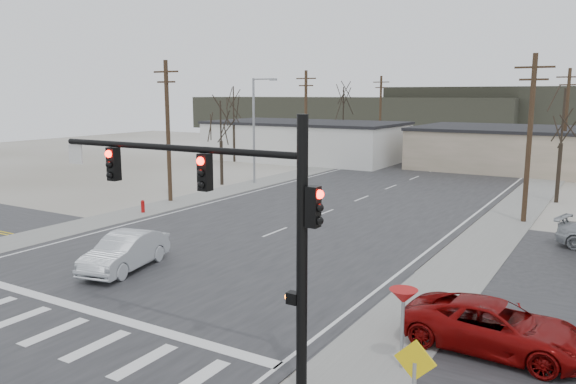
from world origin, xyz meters
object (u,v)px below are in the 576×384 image
at_px(traffic_signal_mast, 239,210).
at_px(sedan_crossing, 125,252).
at_px(car_far_a, 463,151).
at_px(car_parked_red, 496,327).
at_px(fire_hydrant, 143,206).
at_px(car_far_b, 433,155).

height_order(traffic_signal_mast, sedan_crossing, traffic_signal_mast).
relative_size(traffic_signal_mast, sedan_crossing, 1.85).
bearing_deg(car_far_a, car_parked_red, 107.05).
height_order(fire_hydrant, sedan_crossing, sedan_crossing).
height_order(fire_hydrant, car_parked_red, car_parked_red).
xyz_separation_m(traffic_signal_mast, car_far_b, (-10.46, 52.52, -3.98)).
distance_m(car_far_b, car_parked_red, 49.99).
height_order(traffic_signal_mast, car_far_a, traffic_signal_mast).
xyz_separation_m(fire_hydrant, car_far_a, (9.82, 43.39, 0.34)).
bearing_deg(traffic_signal_mast, sedan_crossing, 152.76).
distance_m(fire_hydrant, sedan_crossing, 12.22).
xyz_separation_m(traffic_signal_mast, car_parked_red, (5.64, 5.20, -3.89)).
bearing_deg(car_far_b, car_parked_red, -72.02).
relative_size(fire_hydrant, car_parked_red, 0.16).
height_order(traffic_signal_mast, fire_hydrant, traffic_signal_mast).
xyz_separation_m(fire_hydrant, sedan_crossing, (8.16, -9.09, 0.39)).
distance_m(traffic_signal_mast, fire_hydrant, 23.39).
distance_m(fire_hydrant, car_far_b, 39.08).
relative_size(car_far_a, car_parked_red, 0.96).
height_order(sedan_crossing, car_far_b, sedan_crossing).
height_order(traffic_signal_mast, car_parked_red, traffic_signal_mast).
xyz_separation_m(car_far_a, car_parked_red, (13.91, -52.39, -0.01)).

